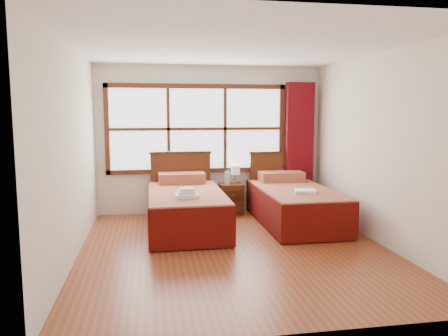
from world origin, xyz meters
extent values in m
plane|color=brown|center=(0.00, 0.00, 0.00)|extent=(4.50, 4.50, 0.00)
plane|color=white|center=(0.00, 0.00, 2.60)|extent=(4.50, 4.50, 0.00)
plane|color=silver|center=(0.00, 2.25, 1.30)|extent=(4.00, 0.00, 4.00)
plane|color=silver|center=(-2.00, 0.00, 1.30)|extent=(0.00, 4.50, 4.50)
plane|color=silver|center=(2.00, 0.00, 1.30)|extent=(0.00, 4.50, 4.50)
cube|color=white|center=(-0.25, 2.22, 1.50)|extent=(3.00, 0.02, 1.40)
cube|color=#4B2310|center=(-0.25, 2.20, 0.76)|extent=(3.16, 0.06, 0.08)
cube|color=#4B2310|center=(-0.25, 2.20, 2.24)|extent=(3.16, 0.06, 0.08)
cube|color=#4B2310|center=(-1.79, 2.20, 1.50)|extent=(0.08, 0.06, 1.56)
cube|color=#4B2310|center=(1.29, 2.20, 1.50)|extent=(0.08, 0.06, 1.56)
cube|color=#4B2310|center=(-0.75, 2.20, 1.50)|extent=(0.05, 0.05, 1.40)
cube|color=#4B2310|center=(0.25, 2.20, 1.50)|extent=(0.05, 0.05, 1.40)
cube|color=#4B2310|center=(-0.25, 2.20, 1.50)|extent=(3.00, 0.05, 0.05)
cube|color=#650A11|center=(1.60, 2.11, 1.17)|extent=(0.50, 0.16, 2.30)
cube|color=#391D0B|center=(-0.55, 1.13, 0.16)|extent=(0.99, 1.99, 0.32)
cube|color=maroon|center=(-0.55, 1.13, 0.46)|extent=(1.11, 2.21, 0.27)
cube|color=#5E0E09|center=(-1.11, 1.13, 0.30)|extent=(0.03, 2.21, 0.55)
cube|color=#5E0E09|center=(0.01, 1.13, 0.30)|extent=(0.03, 2.21, 0.55)
cube|color=#5E0E09|center=(-0.55, 0.03, 0.30)|extent=(1.11, 0.03, 0.55)
cube|color=maroon|center=(-0.55, 1.93, 0.68)|extent=(0.78, 0.45, 0.17)
cube|color=#4B2310|center=(-0.55, 2.14, 0.54)|extent=(1.04, 0.06, 1.08)
cube|color=#391D0B|center=(-0.55, 2.14, 1.09)|extent=(1.08, 0.08, 0.04)
cube|color=#391D0B|center=(1.20, 1.13, 0.16)|extent=(0.97, 1.94, 0.32)
cube|color=maroon|center=(1.20, 1.13, 0.45)|extent=(1.09, 2.16, 0.26)
cube|color=#5E0E09|center=(0.66, 1.13, 0.29)|extent=(0.03, 2.16, 0.54)
cube|color=#5E0E09|center=(1.75, 1.13, 0.29)|extent=(0.03, 2.16, 0.54)
cube|color=#5E0E09|center=(1.20, 0.06, 0.29)|extent=(1.09, 0.03, 0.54)
cube|color=maroon|center=(1.20, 1.91, 0.67)|extent=(0.76, 0.44, 0.17)
cube|color=#4B2310|center=(1.20, 2.14, 0.53)|extent=(1.01, 0.06, 1.06)
cube|color=#391D0B|center=(1.20, 2.14, 1.07)|extent=(1.06, 0.08, 0.04)
cube|color=#4B2310|center=(0.32, 2.00, 0.27)|extent=(0.40, 0.36, 0.54)
cube|color=#391D0B|center=(0.32, 1.81, 0.16)|extent=(0.36, 0.02, 0.16)
cube|color=#391D0B|center=(0.32, 1.81, 0.38)|extent=(0.36, 0.02, 0.16)
sphere|color=#A97539|center=(0.32, 1.79, 0.16)|extent=(0.03, 0.03, 0.03)
sphere|color=#A97539|center=(0.32, 1.79, 0.38)|extent=(0.03, 0.03, 0.03)
cube|color=white|center=(-0.58, 0.62, 0.62)|extent=(0.33, 0.29, 0.05)
cube|color=white|center=(-0.58, 0.62, 0.67)|extent=(0.24, 0.22, 0.04)
cube|color=white|center=(-0.58, 0.62, 0.71)|extent=(0.20, 0.17, 0.04)
cube|color=white|center=(1.23, 0.74, 0.60)|extent=(0.36, 0.33, 0.05)
cylinder|color=gold|center=(0.41, 2.07, 0.55)|extent=(0.10, 0.10, 0.02)
cylinder|color=gold|center=(0.41, 2.07, 0.63)|extent=(0.02, 0.02, 0.14)
cylinder|color=white|center=(0.41, 2.07, 0.78)|extent=(0.16, 0.16, 0.16)
cylinder|color=silver|center=(0.24, 1.99, 0.65)|extent=(0.06, 0.06, 0.21)
cylinder|color=blue|center=(0.24, 1.99, 0.77)|extent=(0.03, 0.03, 0.03)
cylinder|color=silver|center=(0.27, 1.98, 0.65)|extent=(0.07, 0.07, 0.23)
cylinder|color=blue|center=(0.27, 1.98, 0.78)|extent=(0.03, 0.03, 0.03)
camera|label=1|loc=(-1.08, -5.45, 1.80)|focal=35.00mm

